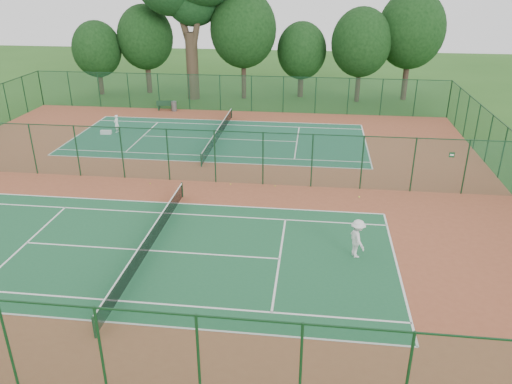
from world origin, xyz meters
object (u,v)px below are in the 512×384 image
player_near (357,238)px  bench (165,105)px  player_far (117,124)px  kit_bag (106,132)px  trash_bin (174,106)px

player_near → bench: player_near is taller
player_far → bench: player_far is taller
kit_bag → player_near: bearing=-47.9°
bench → trash_bin: bearing=-15.2°
trash_bin → kit_bag: bearing=-113.9°
bench → player_near: bearing=-65.1°
trash_bin → player_near: bearing=-57.9°
trash_bin → player_far: bearing=-111.1°
kit_bag → bench: bearing=65.5°
player_far → trash_bin: player_far is taller
trash_bin → bench: size_ratio=0.56×
trash_bin → kit_bag: (-3.63, -8.17, -0.31)m
player_far → trash_bin: size_ratio=1.57×
player_far → trash_bin: 8.04m
trash_bin → bench: bench is taller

